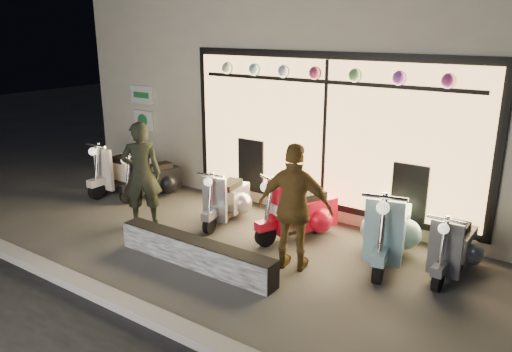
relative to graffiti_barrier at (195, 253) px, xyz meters
The scene contains 12 objects.
ground 0.70m from the graffiti_barrier, 103.18° to the left, with size 40.00×40.00×0.00m, color #383533.
kerb 1.37m from the graffiti_barrier, 96.43° to the right, with size 40.00×0.25×0.12m, color slate.
shop_building 5.95m from the graffiti_barrier, 91.51° to the left, with size 10.20×6.23×4.20m.
graffiti_barrier is the anchor object (origin of this frame).
scooter_silver 1.84m from the graffiti_barrier, 112.98° to the left, with size 0.59×1.35×0.96m.
scooter_red 1.96m from the graffiti_barrier, 67.80° to the left, with size 0.83×1.42×1.04m.
scooter_black 3.25m from the graffiti_barrier, 144.81° to the left, with size 0.60×1.30×0.92m.
scooter_cream 3.92m from the graffiti_barrier, 152.79° to the left, with size 0.47×1.45×1.04m.
scooter_blue 2.81m from the graffiti_barrier, 40.38° to the left, with size 0.73×1.61×1.15m.
scooter_grey 3.58m from the graffiti_barrier, 32.35° to the left, with size 0.42×1.30×0.94m.
man 2.03m from the graffiti_barrier, 158.84° to the left, with size 0.65×0.43×1.78m, color black.
woman 1.55m from the graffiti_barrier, 32.47° to the left, with size 1.05×0.44×1.79m, color brown.
Camera 1 is at (4.52, -5.43, 3.27)m, focal length 35.00 mm.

